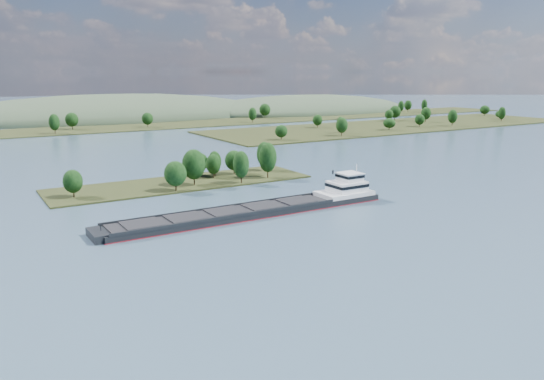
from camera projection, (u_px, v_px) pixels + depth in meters
ground at (260, 221)px, 153.53m from camera, size 1800.00×1800.00×0.00m
tree_island at (200, 172)px, 204.74m from camera, size 100.00×31.61×15.43m
right_bank at (400, 125)px, 420.70m from camera, size 320.00×90.00×14.48m
back_shoreline at (81, 129)px, 391.07m from camera, size 900.00×60.00×15.03m
hill_east at (306, 111)px, 577.17m from camera, size 260.00×140.00×36.00m
hill_west at (115, 117)px, 501.02m from camera, size 320.00×160.00×44.00m
cargo_barge at (269, 207)px, 162.35m from camera, size 93.22×11.96×12.60m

